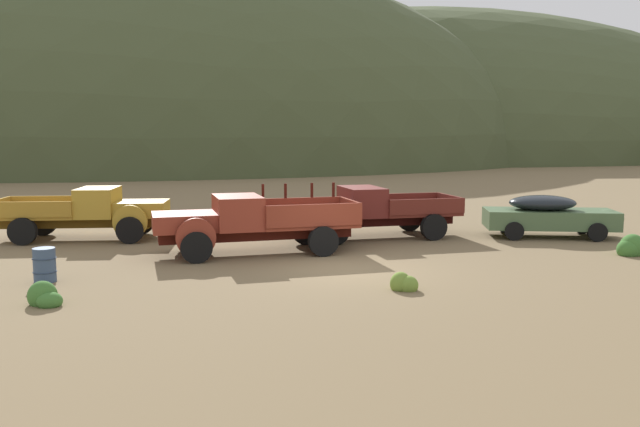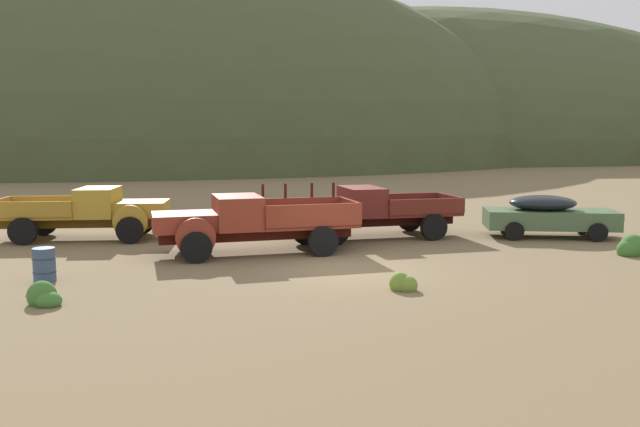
{
  "view_description": "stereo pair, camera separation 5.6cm",
  "coord_description": "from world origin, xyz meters",
  "px_view_note": "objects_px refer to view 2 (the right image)",
  "views": [
    {
      "loc": [
        -4.22,
        -17.92,
        3.96
      ],
      "look_at": [
        0.15,
        4.73,
        1.02
      ],
      "focal_mm": 36.72,
      "sensor_mm": 36.0,
      "label": 1
    },
    {
      "loc": [
        -4.17,
        -17.93,
        3.96
      ],
      "look_at": [
        0.15,
        4.73,
        1.02
      ],
      "focal_mm": 36.72,
      "sensor_mm": 36.0,
      "label": 2
    }
  ],
  "objects_px": {
    "car_weathered_green": "(554,215)",
    "oil_drum_by_truck": "(44,265)",
    "truck_rust_red": "(241,223)",
    "truck_oxblood": "(364,211)",
    "truck_mustard": "(97,212)"
  },
  "relations": [
    {
      "from": "truck_oxblood",
      "to": "car_weathered_green",
      "type": "distance_m",
      "value": 7.1
    },
    {
      "from": "car_weathered_green",
      "to": "oil_drum_by_truck",
      "type": "xyz_separation_m",
      "value": [
        -17.05,
        -4.14,
        -0.37
      ]
    },
    {
      "from": "car_weathered_green",
      "to": "truck_mustard",
      "type": "bearing_deg",
      "value": -172.84
    },
    {
      "from": "car_weathered_green",
      "to": "oil_drum_by_truck",
      "type": "distance_m",
      "value": 17.55
    },
    {
      "from": "truck_mustard",
      "to": "oil_drum_by_truck",
      "type": "bearing_deg",
      "value": -86.98
    },
    {
      "from": "truck_oxblood",
      "to": "car_weathered_green",
      "type": "height_order",
      "value": "truck_oxblood"
    },
    {
      "from": "car_weathered_green",
      "to": "oil_drum_by_truck",
      "type": "height_order",
      "value": "car_weathered_green"
    },
    {
      "from": "truck_rust_red",
      "to": "oil_drum_by_truck",
      "type": "relative_size",
      "value": 7.36
    },
    {
      "from": "truck_mustard",
      "to": "truck_oxblood",
      "type": "distance_m",
      "value": 9.78
    },
    {
      "from": "car_weathered_green",
      "to": "truck_rust_red",
      "type": "bearing_deg",
      "value": -157.81
    },
    {
      "from": "truck_rust_red",
      "to": "truck_oxblood",
      "type": "bearing_deg",
      "value": -158.35
    },
    {
      "from": "truck_oxblood",
      "to": "oil_drum_by_truck",
      "type": "xyz_separation_m",
      "value": [
        -10.04,
        -5.29,
        -0.54
      ]
    },
    {
      "from": "oil_drum_by_truck",
      "to": "truck_oxblood",
      "type": "bearing_deg",
      "value": 27.8
    },
    {
      "from": "truck_mustard",
      "to": "oil_drum_by_truck",
      "type": "height_order",
      "value": "truck_mustard"
    },
    {
      "from": "truck_rust_red",
      "to": "truck_oxblood",
      "type": "distance_m",
      "value": 5.22
    }
  ]
}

